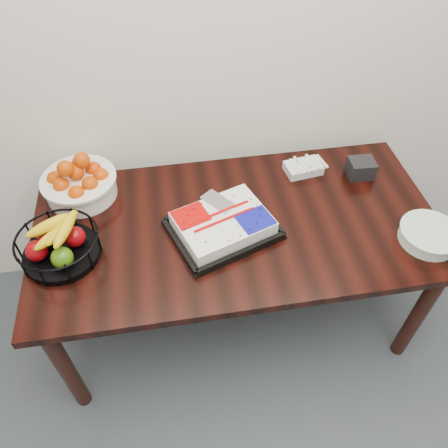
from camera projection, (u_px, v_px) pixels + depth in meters
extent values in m
plane|color=white|center=(219.00, 40.00, 1.84)|extent=(5.00, 0.00, 5.00)
cube|color=black|center=(237.00, 225.00, 1.96)|extent=(1.80, 0.90, 0.04)
cylinder|color=black|center=(66.00, 368.00, 1.90)|extent=(0.07, 0.07, 0.71)
cylinder|color=black|center=(76.00, 240.00, 2.39)|extent=(0.07, 0.07, 0.71)
cylinder|color=black|center=(418.00, 314.00, 2.08)|extent=(0.07, 0.07, 0.71)
cylinder|color=black|center=(361.00, 206.00, 2.57)|extent=(0.07, 0.07, 0.71)
cube|color=black|center=(223.00, 230.00, 1.90)|extent=(0.53, 0.47, 0.02)
cube|color=white|center=(223.00, 223.00, 1.87)|extent=(0.45, 0.40, 0.07)
cube|color=#B00503|center=(194.00, 208.00, 1.88)|extent=(0.18, 0.16, 0.00)
cube|color=#0C0E8E|center=(253.00, 228.00, 1.81)|extent=(0.18, 0.16, 0.00)
cube|color=silver|center=(226.00, 201.00, 1.91)|extent=(0.15, 0.17, 0.00)
cylinder|color=white|center=(81.00, 187.00, 2.03)|extent=(0.32, 0.32, 0.10)
cylinder|color=white|center=(78.00, 179.00, 1.99)|extent=(0.34, 0.34, 0.01)
cylinder|color=black|center=(62.00, 253.00, 1.81)|extent=(0.31, 0.31, 0.03)
torus|color=black|center=(56.00, 238.00, 1.74)|extent=(0.33, 0.33, 0.01)
cylinder|color=white|center=(429.00, 236.00, 1.85)|extent=(0.24, 0.24, 0.06)
cylinder|color=white|center=(431.00, 231.00, 1.83)|extent=(0.25, 0.25, 0.01)
cube|color=silver|center=(303.00, 168.00, 2.17)|extent=(0.19, 0.14, 0.04)
cube|color=black|center=(361.00, 168.00, 2.13)|extent=(0.13, 0.11, 0.09)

